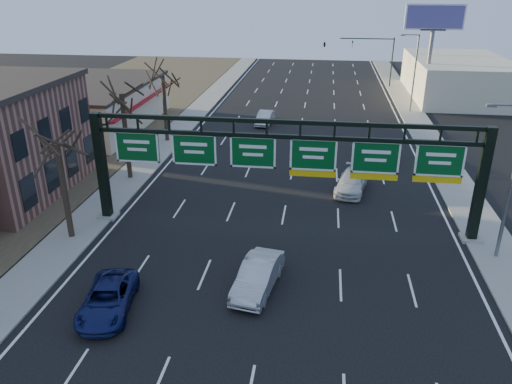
# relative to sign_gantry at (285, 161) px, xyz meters

# --- Properties ---
(ground) EXTENTS (160.00, 160.00, 0.00)m
(ground) POSITION_rel_sign_gantry_xyz_m (-0.16, -8.00, -4.63)
(ground) COLOR black
(ground) RESTS_ON ground
(sidewalk_left) EXTENTS (3.00, 120.00, 0.12)m
(sidewalk_left) POSITION_rel_sign_gantry_xyz_m (-12.96, 12.00, -4.57)
(sidewalk_left) COLOR gray
(sidewalk_left) RESTS_ON ground
(sidewalk_right) EXTENTS (3.00, 120.00, 0.12)m
(sidewalk_right) POSITION_rel_sign_gantry_xyz_m (12.64, 12.00, -4.57)
(sidewalk_right) COLOR gray
(sidewalk_right) RESTS_ON ground
(dirt_strip_left) EXTENTS (21.00, 120.00, 0.06)m
(dirt_strip_left) POSITION_rel_sign_gantry_xyz_m (-25.16, 12.00, -4.60)
(dirt_strip_left) COLOR #473D2B
(dirt_strip_left) RESTS_ON ground
(lane_markings) EXTENTS (21.60, 120.00, 0.01)m
(lane_markings) POSITION_rel_sign_gantry_xyz_m (-0.16, 12.00, -4.62)
(lane_markings) COLOR white
(lane_markings) RESTS_ON ground
(sign_gantry) EXTENTS (24.60, 1.20, 7.20)m
(sign_gantry) POSITION_rel_sign_gantry_xyz_m (0.00, 0.00, 0.00)
(sign_gantry) COLOR black
(sign_gantry) RESTS_ON ground
(cream_strip) EXTENTS (10.90, 18.40, 4.70)m
(cream_strip) POSITION_rel_sign_gantry_xyz_m (-21.64, 21.00, -2.27)
(cream_strip) COLOR beige
(cream_strip) RESTS_ON ground
(building_right_distant) EXTENTS (12.00, 20.00, 5.00)m
(building_right_distant) POSITION_rel_sign_gantry_xyz_m (19.84, 42.00, -2.13)
(building_right_distant) COLOR beige
(building_right_distant) RESTS_ON ground
(tree_gantry) EXTENTS (3.60, 3.60, 8.48)m
(tree_gantry) POSITION_rel_sign_gantry_xyz_m (-12.96, -3.00, 2.48)
(tree_gantry) COLOR black
(tree_gantry) RESTS_ON sidewalk_left
(tree_mid) EXTENTS (3.60, 3.60, 9.24)m
(tree_mid) POSITION_rel_sign_gantry_xyz_m (-12.96, 7.00, 3.23)
(tree_mid) COLOR black
(tree_mid) RESTS_ON sidewalk_left
(tree_far) EXTENTS (3.60, 3.60, 8.86)m
(tree_far) POSITION_rel_sign_gantry_xyz_m (-12.96, 17.00, 2.86)
(tree_far) COLOR black
(tree_far) RESTS_ON sidewalk_left
(streetlight_near) EXTENTS (2.15, 0.22, 9.00)m
(streetlight_near) POSITION_rel_sign_gantry_xyz_m (12.31, -2.00, 0.45)
(streetlight_near) COLOR slate
(streetlight_near) RESTS_ON sidewalk_right
(streetlight_far) EXTENTS (2.15, 0.22, 9.00)m
(streetlight_far) POSITION_rel_sign_gantry_xyz_m (12.31, 32.00, 0.45)
(streetlight_far) COLOR slate
(streetlight_far) RESTS_ON sidewalk_right
(billboard_right) EXTENTS (7.00, 0.50, 12.00)m
(billboard_right) POSITION_rel_sign_gantry_xyz_m (14.84, 36.98, 4.43)
(billboard_right) COLOR slate
(billboard_right) RESTS_ON ground
(traffic_signal_mast) EXTENTS (10.16, 0.54, 7.00)m
(traffic_signal_mast) POSITION_rel_sign_gantry_xyz_m (5.53, 47.00, 0.87)
(traffic_signal_mast) COLOR black
(traffic_signal_mast) RESTS_ON ground
(car_blue_suv) EXTENTS (2.91, 5.08, 1.34)m
(car_blue_suv) POSITION_rel_sign_gantry_xyz_m (-7.68, -9.74, -3.96)
(car_blue_suv) COLOR #121A50
(car_blue_suv) RESTS_ON ground
(car_silver_sedan) EXTENTS (2.42, 4.95, 1.56)m
(car_silver_sedan) POSITION_rel_sign_gantry_xyz_m (-0.76, -6.96, -3.85)
(car_silver_sedan) COLOR #ACACB1
(car_silver_sedan) RESTS_ON ground
(car_white_wagon) EXTENTS (2.95, 5.27, 1.44)m
(car_white_wagon) POSITION_rel_sign_gantry_xyz_m (4.55, 6.85, -3.91)
(car_white_wagon) COLOR silver
(car_white_wagon) RESTS_ON ground
(car_grey_far) EXTENTS (1.76, 4.21, 1.42)m
(car_grey_far) POSITION_rel_sign_gantry_xyz_m (7.34, 14.08, -3.92)
(car_grey_far) COLOR #3D4142
(car_grey_far) RESTS_ON ground
(car_silver_distant) EXTENTS (1.90, 4.41, 1.41)m
(car_silver_distant) POSITION_rel_sign_gantry_xyz_m (-4.13, 24.48, -3.92)
(car_silver_distant) COLOR #BABABF
(car_silver_distant) RESTS_ON ground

